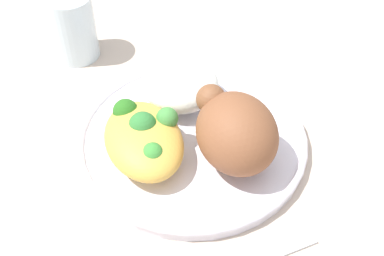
# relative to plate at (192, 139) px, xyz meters

# --- Properties ---
(ground_plane) EXTENTS (2.00, 2.00, 0.00)m
(ground_plane) POSITION_rel_plate_xyz_m (0.00, 0.00, -0.01)
(ground_plane) COLOR beige
(plate) EXTENTS (0.25, 0.25, 0.02)m
(plate) POSITION_rel_plate_xyz_m (0.00, 0.00, 0.00)
(plate) COLOR white
(plate) RESTS_ON ground_plane
(roasted_chicken) EXTENTS (0.10, 0.08, 0.08)m
(roasted_chicken) POSITION_rel_plate_xyz_m (-0.05, -0.03, 0.05)
(roasted_chicken) COLOR brown
(roasted_chicken) RESTS_ON plate
(rice_pile) EXTENTS (0.08, 0.09, 0.04)m
(rice_pile) POSITION_rel_plate_xyz_m (0.06, -0.01, 0.03)
(rice_pile) COLOR white
(rice_pile) RESTS_ON plate
(mac_cheese_with_broccoli) EXTENTS (0.11, 0.08, 0.05)m
(mac_cheese_with_broccoli) POSITION_rel_plate_xyz_m (-0.01, 0.05, 0.03)
(mac_cheese_with_broccoli) COLOR gold
(mac_cheese_with_broccoli) RESTS_ON plate
(water_glass) EXTENTS (0.06, 0.06, 0.09)m
(water_glass) POSITION_rel_plate_xyz_m (0.20, 0.09, 0.04)
(water_glass) COLOR silver
(water_glass) RESTS_ON ground_plane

